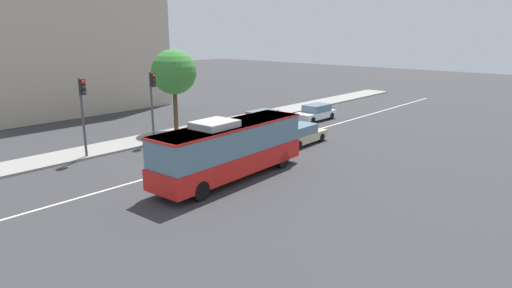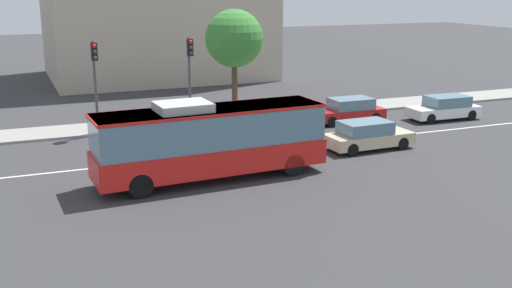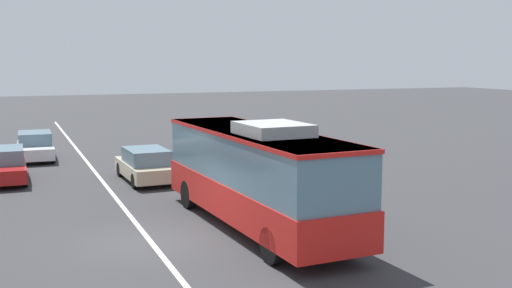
# 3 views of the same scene
# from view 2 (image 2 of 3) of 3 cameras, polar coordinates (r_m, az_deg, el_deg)

# --- Properties ---
(ground_plane) EXTENTS (160.00, 160.00, 0.00)m
(ground_plane) POSITION_cam_2_polar(r_m,az_deg,el_deg) (29.60, -6.72, -1.36)
(ground_plane) COLOR #333335
(sidewalk_kerb) EXTENTS (80.00, 3.03, 0.14)m
(sidewalk_kerb) POSITION_cam_2_polar(r_m,az_deg,el_deg) (36.69, -9.86, 1.81)
(sidewalk_kerb) COLOR gray
(sidewalk_kerb) RESTS_ON ground_plane
(lane_centre_line) EXTENTS (76.00, 0.16, 0.01)m
(lane_centre_line) POSITION_cam_2_polar(r_m,az_deg,el_deg) (29.60, -6.72, -1.35)
(lane_centre_line) COLOR silver
(lane_centre_line) RESTS_ON ground_plane
(transit_bus) EXTENTS (10.11, 3.00, 3.46)m
(transit_bus) POSITION_cam_2_polar(r_m,az_deg,el_deg) (25.98, -4.29, 0.53)
(transit_bus) COLOR red
(transit_bus) RESTS_ON ground_plane
(sedan_red) EXTENTS (4.50, 1.82, 1.46)m
(sedan_red) POSITION_cam_2_polar(r_m,az_deg,el_deg) (37.38, 8.63, 3.13)
(sedan_red) COLOR #B21919
(sedan_red) RESTS_ON ground_plane
(sedan_white) EXTENTS (4.54, 1.91, 1.46)m
(sedan_white) POSITION_cam_2_polar(r_m,az_deg,el_deg) (39.48, 17.22, 3.26)
(sedan_white) COLOR white
(sedan_white) RESTS_ON ground_plane
(sedan_beige) EXTENTS (4.56, 1.95, 1.46)m
(sedan_beige) POSITION_cam_2_polar(r_m,az_deg,el_deg) (31.42, 10.40, 0.81)
(sedan_beige) COLOR #C6B793
(sedan_beige) RESTS_ON ground_plane
(traffic_light_near_corner) EXTENTS (0.32, 0.62, 5.20)m
(traffic_light_near_corner) POSITION_cam_2_polar(r_m,az_deg,el_deg) (35.50, -6.21, 7.25)
(traffic_light_near_corner) COLOR #47474C
(traffic_light_near_corner) RESTS_ON ground_plane
(traffic_light_mid_block) EXTENTS (0.34, 0.62, 5.20)m
(traffic_light_mid_block) POSITION_cam_2_polar(r_m,az_deg,el_deg) (34.26, -14.83, 6.56)
(traffic_light_mid_block) COLOR #47474C
(traffic_light_mid_block) RESTS_ON ground_plane
(street_tree_kerbside_left) EXTENTS (3.58, 3.58, 6.69)m
(street_tree_kerbside_left) POSITION_cam_2_polar(r_m,az_deg,el_deg) (38.08, -2.05, 9.81)
(street_tree_kerbside_left) COLOR #4C3823
(street_tree_kerbside_left) RESTS_ON ground_plane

